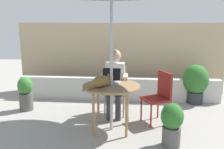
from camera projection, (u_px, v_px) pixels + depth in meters
ground_plane at (111, 129)px, 4.10m from camera, size 14.00×14.00×0.00m
fence_back at (120, 58)px, 6.05m from camera, size 4.87×0.08×1.68m
planter_wall_low at (118, 89)px, 5.59m from camera, size 4.39×0.20×0.50m
patio_table at (111, 90)px, 3.96m from camera, size 0.90×0.90×0.74m
chair_occupied at (115, 86)px, 4.76m from camera, size 0.40×0.40×0.88m
chair_empty at (160, 93)px, 4.31m from camera, size 0.54×0.54×0.88m
person_seated at (115, 80)px, 4.57m from camera, size 0.48×0.48×1.22m
laptop at (111, 78)px, 4.16m from camera, size 0.31×0.27×0.21m
cat at (102, 81)px, 3.85m from camera, size 0.42×0.56×0.17m
potted_plant_near_fence at (26, 93)px, 4.93m from camera, size 0.29×0.29×0.67m
potted_plant_by_chair at (172, 123)px, 3.50m from camera, size 0.31×0.31×0.63m
potted_plant_corner at (195, 82)px, 5.34m from camera, size 0.54×0.54×0.83m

